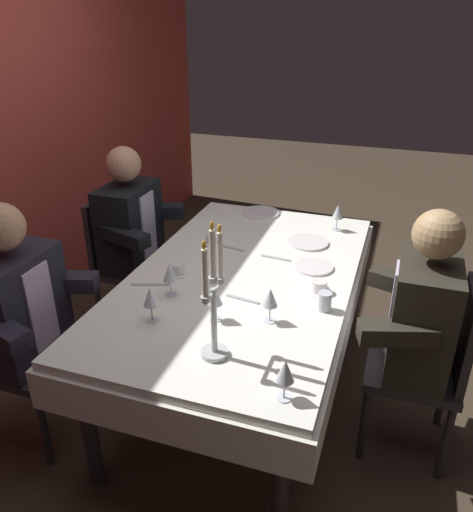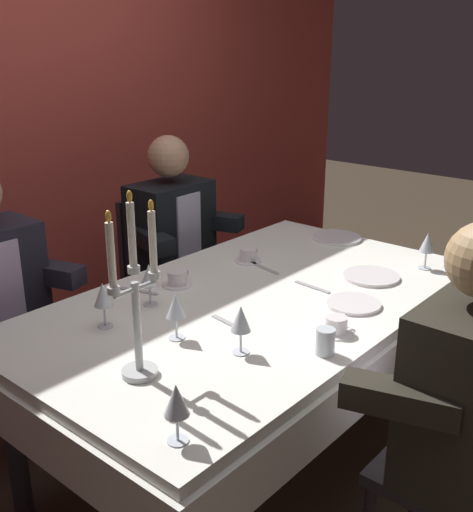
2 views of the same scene
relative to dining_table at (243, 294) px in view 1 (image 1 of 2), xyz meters
name	(u,v)px [view 1 (image 1 of 2)]	position (x,y,z in m)	size (l,w,h in m)	color
ground_plane	(242,387)	(0.00, 0.00, -0.62)	(12.00, 12.00, 0.00)	#3D3124
dining_table	(243,294)	(0.00, 0.00, 0.00)	(1.94, 1.14, 0.74)	white
candelabra	(214,305)	(-0.68, -0.11, 0.35)	(0.19, 0.11, 0.57)	silver
dinner_plate_0	(261,213)	(0.85, 0.15, 0.13)	(0.25, 0.25, 0.01)	white
dinner_plate_1	(314,267)	(0.19, -0.33, 0.13)	(0.21, 0.21, 0.01)	white
dinner_plate_2	(308,242)	(0.48, -0.24, 0.13)	(0.24, 0.24, 0.01)	white
wine_glass_0	(215,297)	(-0.44, -0.02, 0.23)	(0.07, 0.07, 0.16)	silver
wine_glass_1	(285,372)	(-0.83, -0.42, 0.24)	(0.07, 0.07, 0.16)	silver
wine_glass_2	(151,298)	(-0.54, 0.24, 0.24)	(0.07, 0.07, 0.16)	silver
wine_glass_3	(270,298)	(-0.38, -0.25, 0.23)	(0.07, 0.07, 0.16)	silver
wine_glass_4	(338,212)	(0.73, -0.36, 0.24)	(0.07, 0.07, 0.16)	silver
wine_glass_5	(170,274)	(-0.31, 0.26, 0.23)	(0.07, 0.07, 0.16)	silver
water_tumbler_0	(325,301)	(-0.21, -0.45, 0.16)	(0.06, 0.06, 0.09)	silver
coffee_cup_0	(177,269)	(-0.11, 0.32, 0.15)	(0.13, 0.12, 0.06)	white
coffee_cup_1	(319,287)	(-0.06, -0.40, 0.15)	(0.13, 0.12, 0.06)	white
coffee_cup_2	(213,239)	(0.31, 0.29, 0.15)	(0.13, 0.12, 0.06)	white
spoon_0	(276,258)	(0.23, -0.11, 0.12)	(0.17, 0.02, 0.01)	#B7B7BC
fork_1	(242,299)	(-0.24, -0.08, 0.12)	(0.17, 0.02, 0.01)	#B7B7BC
knife_2	(150,285)	(-0.26, 0.40, 0.12)	(0.19, 0.02, 0.01)	#B7B7BC
knife_3	(230,247)	(0.28, 0.17, 0.12)	(0.19, 0.02, 0.01)	#B7B7BC
seated_diner_0	(17,307)	(-0.63, 0.89, 0.11)	(0.63, 0.48, 1.24)	#2A262A
seated_diner_1	(424,317)	(-0.11, -0.89, 0.11)	(0.63, 0.48, 1.24)	#2A262A
seated_diner_2	(129,226)	(0.39, 0.89, 0.11)	(0.63, 0.48, 1.24)	#2A262A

